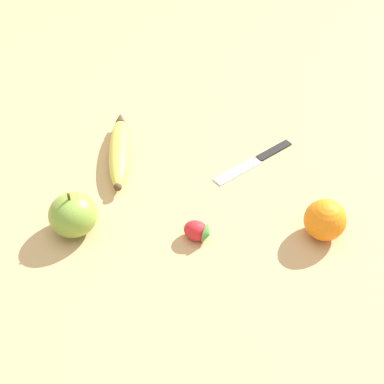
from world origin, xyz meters
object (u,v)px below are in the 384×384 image
(strawberry, at_px, (197,231))
(apple, at_px, (72,215))
(orange, at_px, (324,220))
(paring_knife, at_px, (256,160))
(banana, at_px, (118,151))

(strawberry, xyz_separation_m, apple, (0.21, -0.03, 0.02))
(orange, xyz_separation_m, apple, (0.42, -0.03, 0.00))
(apple, bearing_deg, strawberry, 172.07)
(orange, bearing_deg, strawberry, -0.39)
(orange, distance_m, paring_knife, 0.21)
(banana, bearing_deg, orange, -122.04)
(banana, height_order, strawberry, banana)
(banana, bearing_deg, strawberry, -147.19)
(apple, height_order, paring_knife, apple)
(orange, bearing_deg, banana, -30.97)
(banana, relative_size, strawberry, 3.88)
(banana, relative_size, apple, 2.51)
(banana, bearing_deg, paring_knife, -95.51)
(banana, relative_size, orange, 3.08)
(orange, height_order, strawberry, orange)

